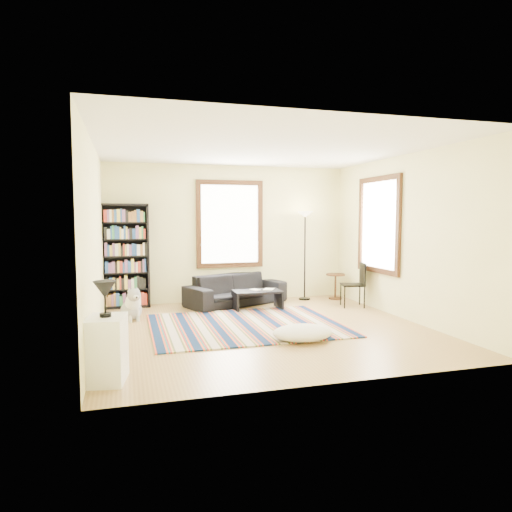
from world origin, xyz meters
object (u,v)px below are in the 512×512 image
object	(u,v)px
floor_lamp	(305,256)
folding_chair	(353,285)
bookshelf	(125,256)
coffee_table	(257,300)
sofa	(236,289)
white_cabinet	(106,349)
dog	(131,304)
side_table	(335,286)
floor_cushion	(303,333)

from	to	relation	value
floor_lamp	folding_chair	world-z (taller)	floor_lamp
bookshelf	folding_chair	xyz separation A→B (m)	(4.25, -1.14, -0.57)
floor_lamp	coffee_table	bearing A→B (deg)	-150.47
bookshelf	sofa	bearing A→B (deg)	-7.25
white_cabinet	dog	size ratio (longest dim) A/B	1.25
side_table	folding_chair	size ratio (longest dim) A/B	0.63
sofa	bookshelf	xyz separation A→B (m)	(-2.12, 0.27, 0.70)
sofa	floor_cushion	bearing A→B (deg)	-106.63
coffee_table	floor_lamp	bearing A→B (deg)	29.53
bookshelf	folding_chair	bearing A→B (deg)	-15.06
bookshelf	floor_cushion	distance (m)	4.06
coffee_table	floor_lamp	world-z (taller)	floor_lamp
side_table	folding_chair	world-z (taller)	folding_chair
floor_cushion	white_cabinet	xyz separation A→B (m)	(-2.61, -0.95, 0.24)
sofa	floor_cushion	world-z (taller)	sofa
floor_cushion	floor_lamp	bearing A→B (deg)	67.52
floor_lamp	floor_cushion	bearing A→B (deg)	-112.48
bookshelf	floor_lamp	bearing A→B (deg)	-2.68
coffee_table	side_table	world-z (taller)	side_table
folding_chair	white_cabinet	world-z (taller)	folding_chair
sofa	bookshelf	bearing A→B (deg)	150.52
bookshelf	floor_cushion	bearing A→B (deg)	-52.64
sofa	coffee_table	xyz separation A→B (m)	(0.27, -0.61, -0.12)
white_cabinet	dog	bearing A→B (deg)	94.01
white_cabinet	side_table	bearing A→B (deg)	49.79
dog	sofa	bearing A→B (deg)	8.26
bookshelf	white_cabinet	distance (m)	4.16
sofa	coffee_table	size ratio (longest dim) A/B	2.27
dog	coffee_table	bearing A→B (deg)	-8.30
bookshelf	floor_cushion	size ratio (longest dim) A/B	2.29
sofa	dog	size ratio (longest dim) A/B	3.66
floor_lamp	folding_chair	bearing A→B (deg)	-57.95
white_cabinet	floor_cushion	bearing A→B (deg)	29.56
side_table	floor_cushion	bearing A→B (deg)	-123.48
floor_cushion	coffee_table	bearing A→B (deg)	90.37
sofa	white_cabinet	world-z (taller)	white_cabinet
sofa	dog	distance (m)	2.23
sofa	white_cabinet	distance (m)	4.48
floor_lamp	side_table	size ratio (longest dim) A/B	3.44
floor_cushion	floor_lamp	world-z (taller)	floor_lamp
white_cabinet	dog	xyz separation A→B (m)	(0.28, 2.95, -0.07)
bookshelf	floor_cushion	world-z (taller)	bookshelf
white_cabinet	coffee_table	bearing A→B (deg)	60.70
floor_cushion	dog	bearing A→B (deg)	139.35
bookshelf	floor_lamp	distance (m)	3.64
coffee_table	folding_chair	distance (m)	1.89
bookshelf	coffee_table	distance (m)	2.67
coffee_table	sofa	bearing A→B (deg)	113.77
coffee_table	side_table	size ratio (longest dim) A/B	1.67
sofa	floor_cushion	xyz separation A→B (m)	(0.28, -2.88, -0.19)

